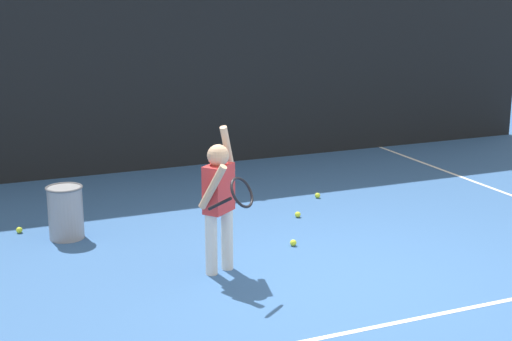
{
  "coord_description": "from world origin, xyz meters",
  "views": [
    {
      "loc": [
        -3.2,
        -5.5,
        2.61
      ],
      "look_at": [
        -0.49,
        0.91,
        0.85
      ],
      "focal_mm": 52.51,
      "sensor_mm": 36.0,
      "label": 1
    }
  ],
  "objects": [
    {
      "name": "ground_plane",
      "position": [
        0.0,
        0.0,
        0.0
      ],
      "size": [
        20.0,
        20.0,
        0.0
      ],
      "primitive_type": "plane",
      "color": "#335B93"
    },
    {
      "name": "tennis_ball_3",
      "position": [
        0.41,
        1.81,
        0.03
      ],
      "size": [
        0.07,
        0.07,
        0.07
      ],
      "primitive_type": "sphere",
      "color": "#CCE033",
      "rests_on": "ground"
    },
    {
      "name": "tennis_ball_5",
      "position": [
        0.98,
        2.42,
        0.03
      ],
      "size": [
        0.07,
        0.07,
        0.07
      ],
      "primitive_type": "sphere",
      "color": "#CCE033",
      "rests_on": "ground"
    },
    {
      "name": "fence_post_1",
      "position": [
        0.0,
        4.75,
        1.86
      ],
      "size": [
        0.09,
        0.09,
        3.71
      ],
      "primitive_type": "cylinder",
      "color": "slate",
      "rests_on": "ground"
    },
    {
      "name": "fence_post_2",
      "position": [
        5.77,
        4.75,
        1.86
      ],
      "size": [
        0.09,
        0.09,
        3.71
      ],
      "primitive_type": "cylinder",
      "color": "slate",
      "rests_on": "ground"
    },
    {
      "name": "court_line_baseline",
      "position": [
        0.0,
        -0.94,
        0.0
      ],
      "size": [
        9.0,
        0.05,
        0.0
      ],
      "primitive_type": "cube",
      "color": "white",
      "rests_on": "ground"
    },
    {
      "name": "ball_hopper",
      "position": [
        -2.13,
        2.11,
        0.29
      ],
      "size": [
        0.38,
        0.38,
        0.56
      ],
      "color": "gray",
      "rests_on": "ground"
    },
    {
      "name": "tennis_ball_7",
      "position": [
        -2.58,
        2.48,
        0.03
      ],
      "size": [
        0.07,
        0.07,
        0.07
      ],
      "primitive_type": "sphere",
      "color": "#CCE033",
      "rests_on": "ground"
    },
    {
      "name": "tennis_ball_0",
      "position": [
        -0.05,
        0.97,
        0.03
      ],
      "size": [
        0.07,
        0.07,
        0.07
      ],
      "primitive_type": "sphere",
      "color": "#CCE033",
      "rests_on": "ground"
    },
    {
      "name": "back_fence_windscreen",
      "position": [
        0.0,
        4.69,
        1.78
      ],
      "size": [
        11.85,
        0.08,
        3.56
      ],
      "primitive_type": "cube",
      "color": "black",
      "rests_on": "ground"
    },
    {
      "name": "tennis_player",
      "position": [
        -0.98,
        0.6,
        0.73
      ],
      "size": [
        0.47,
        0.86,
        1.35
      ],
      "rotation": [
        0.0,
        0.0,
        0.66
      ],
      "color": "silver",
      "rests_on": "ground"
    }
  ]
}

